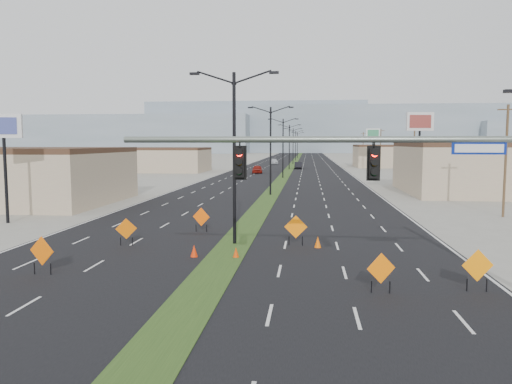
# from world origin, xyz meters

# --- Properties ---
(ground) EXTENTS (600.00, 600.00, 0.00)m
(ground) POSITION_xyz_m (0.00, 0.00, 0.00)
(ground) COLOR gray
(ground) RESTS_ON ground
(road_surface) EXTENTS (25.00, 400.00, 0.02)m
(road_surface) POSITION_xyz_m (0.00, 100.00, 0.00)
(road_surface) COLOR black
(road_surface) RESTS_ON ground
(median_strip) EXTENTS (2.00, 400.00, 0.04)m
(median_strip) POSITION_xyz_m (0.00, 100.00, 0.00)
(median_strip) COLOR #234016
(median_strip) RESTS_ON ground
(building_sw_far) EXTENTS (30.00, 14.00, 4.50)m
(building_sw_far) POSITION_xyz_m (-32.00, 85.00, 2.25)
(building_sw_far) COLOR tan
(building_sw_far) RESTS_ON ground
(building_se_far) EXTENTS (44.00, 16.00, 5.00)m
(building_se_far) POSITION_xyz_m (38.00, 110.00, 2.50)
(building_se_far) COLOR tan
(building_se_far) RESTS_ON ground
(mesa_west) EXTENTS (180.00, 50.00, 22.00)m
(mesa_west) POSITION_xyz_m (-120.00, 280.00, 11.00)
(mesa_west) COLOR gray
(mesa_west) RESTS_ON ground
(mesa_center) EXTENTS (220.00, 50.00, 28.00)m
(mesa_center) POSITION_xyz_m (40.00, 300.00, 14.00)
(mesa_center) COLOR gray
(mesa_center) RESTS_ON ground
(mesa_backdrop) EXTENTS (140.00, 50.00, 32.00)m
(mesa_backdrop) POSITION_xyz_m (-30.00, 320.00, 16.00)
(mesa_backdrop) COLOR gray
(mesa_backdrop) RESTS_ON ground
(signal_mast) EXTENTS (16.30, 0.60, 8.00)m
(signal_mast) POSITION_xyz_m (8.56, 2.00, 4.79)
(signal_mast) COLOR slate
(signal_mast) RESTS_ON ground
(streetlight_0) EXTENTS (5.15, 0.24, 10.02)m
(streetlight_0) POSITION_xyz_m (0.00, 12.00, 5.42)
(streetlight_0) COLOR black
(streetlight_0) RESTS_ON ground
(streetlight_1) EXTENTS (5.15, 0.24, 10.02)m
(streetlight_1) POSITION_xyz_m (0.00, 40.00, 5.42)
(streetlight_1) COLOR black
(streetlight_1) RESTS_ON ground
(streetlight_2) EXTENTS (5.15, 0.24, 10.02)m
(streetlight_2) POSITION_xyz_m (0.00, 68.00, 5.42)
(streetlight_2) COLOR black
(streetlight_2) RESTS_ON ground
(streetlight_3) EXTENTS (5.15, 0.24, 10.02)m
(streetlight_3) POSITION_xyz_m (0.00, 96.00, 5.42)
(streetlight_3) COLOR black
(streetlight_3) RESTS_ON ground
(streetlight_4) EXTENTS (5.15, 0.24, 10.02)m
(streetlight_4) POSITION_xyz_m (0.00, 124.00, 5.42)
(streetlight_4) COLOR black
(streetlight_4) RESTS_ON ground
(streetlight_5) EXTENTS (5.15, 0.24, 10.02)m
(streetlight_5) POSITION_xyz_m (0.00, 152.00, 5.42)
(streetlight_5) COLOR black
(streetlight_5) RESTS_ON ground
(streetlight_6) EXTENTS (5.15, 0.24, 10.02)m
(streetlight_6) POSITION_xyz_m (0.00, 180.00, 5.42)
(streetlight_6) COLOR black
(streetlight_6) RESTS_ON ground
(utility_pole_0) EXTENTS (1.60, 0.20, 9.00)m
(utility_pole_0) POSITION_xyz_m (20.00, 25.00, 4.67)
(utility_pole_0) COLOR #4C3823
(utility_pole_0) RESTS_ON ground
(utility_pole_1) EXTENTS (1.60, 0.20, 9.00)m
(utility_pole_1) POSITION_xyz_m (20.00, 60.00, 4.67)
(utility_pole_1) COLOR #4C3823
(utility_pole_1) RESTS_ON ground
(utility_pole_2) EXTENTS (1.60, 0.20, 9.00)m
(utility_pole_2) POSITION_xyz_m (20.00, 95.00, 4.67)
(utility_pole_2) COLOR #4C3823
(utility_pole_2) RESTS_ON ground
(utility_pole_3) EXTENTS (1.60, 0.20, 9.00)m
(utility_pole_3) POSITION_xyz_m (20.00, 130.00, 4.67)
(utility_pole_3) COLOR #4C3823
(utility_pole_3) RESTS_ON ground
(car_left) EXTENTS (2.15, 4.77, 1.59)m
(car_left) POSITION_xyz_m (-5.65, 80.36, 0.80)
(car_left) COLOR maroon
(car_left) RESTS_ON ground
(car_mid) EXTENTS (1.71, 4.78, 1.57)m
(car_mid) POSITION_xyz_m (2.00, 98.16, 0.79)
(car_mid) COLOR black
(car_mid) RESTS_ON ground
(car_far) EXTENTS (2.61, 5.10, 1.42)m
(car_far) POSITION_xyz_m (-5.27, 123.08, 0.71)
(car_far) COLOR silver
(car_far) RESTS_ON ground
(construction_sign_0) EXTENTS (1.13, 0.53, 1.63)m
(construction_sign_0) POSITION_xyz_m (-6.19, 10.83, 0.96)
(construction_sign_0) COLOR #DE6004
(construction_sign_0) RESTS_ON ground
(construction_sign_1) EXTENTS (1.30, 0.38, 1.78)m
(construction_sign_1) POSITION_xyz_m (-7.67, 4.26, 1.05)
(construction_sign_1) COLOR #E35A04
(construction_sign_1) RESTS_ON ground
(construction_sign_2) EXTENTS (1.21, 0.37, 1.65)m
(construction_sign_2) POSITION_xyz_m (-2.82, 15.74, 0.97)
(construction_sign_2) COLOR #FF5905
(construction_sign_2) RESTS_ON ground
(construction_sign_3) EXTENTS (1.34, 0.11, 1.78)m
(construction_sign_3) POSITION_xyz_m (3.61, 11.92, 1.05)
(construction_sign_3) COLOR orange
(construction_sign_3) RESTS_ON ground
(construction_sign_4) EXTENTS (1.16, 0.47, 1.64)m
(construction_sign_4) POSITION_xyz_m (7.21, 3.00, 0.96)
(construction_sign_4) COLOR orange
(construction_sign_4) RESTS_ON ground
(construction_sign_5) EXTENTS (1.29, 0.26, 1.74)m
(construction_sign_5) POSITION_xyz_m (11.08, 3.61, 1.03)
(construction_sign_5) COLOR orange
(construction_sign_5) RESTS_ON ground
(cone_0) EXTENTS (0.50, 0.50, 0.65)m
(cone_0) POSITION_xyz_m (-1.62, 8.43, 0.33)
(cone_0) COLOR red
(cone_0) RESTS_ON ground
(cone_1) EXTENTS (0.42, 0.42, 0.58)m
(cone_1) POSITION_xyz_m (0.59, 8.46, 0.29)
(cone_1) COLOR #D53C04
(cone_1) RESTS_ON ground
(cone_2) EXTENTS (0.40, 0.40, 0.66)m
(cone_2) POSITION_xyz_m (4.87, 11.47, 0.33)
(cone_2) COLOR #EC5D04
(cone_2) RESTS_ON ground
(cone_3) EXTENTS (0.53, 0.53, 0.68)m
(cone_3) POSITION_xyz_m (-3.95, 21.62, 0.34)
(cone_3) COLOR orange
(cone_3) RESTS_ON ground
(pole_sign_west) EXTENTS (2.65, 0.98, 8.10)m
(pole_sign_west) POSITION_xyz_m (-18.06, 17.99, 6.52)
(pole_sign_west) COLOR black
(pole_sign_west) RESTS_ON ground
(pole_sign_east_near) EXTENTS (3.06, 0.87, 9.33)m
(pole_sign_east_near) POSITION_xyz_m (16.52, 40.31, 7.60)
(pole_sign_east_near) COLOR black
(pole_sign_east_near) RESTS_ON ground
(pole_sign_east_far) EXTENTS (2.96, 0.92, 9.04)m
(pole_sign_east_far) POSITION_xyz_m (18.10, 93.14, 7.35)
(pole_sign_east_far) COLOR black
(pole_sign_east_far) RESTS_ON ground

